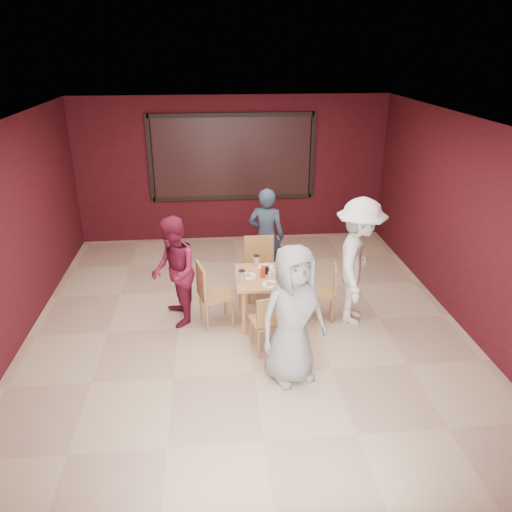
{
  "coord_description": "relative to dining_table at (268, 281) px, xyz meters",
  "views": [
    {
      "loc": [
        -0.44,
        -6.07,
        3.68
      ],
      "look_at": [
        0.14,
        0.13,
        1.01
      ],
      "focal_mm": 35.0,
      "sensor_mm": 36.0,
      "label": 1
    }
  ],
  "objects": [
    {
      "name": "chair_left",
      "position": [
        -0.8,
        -0.04,
        -0.1
      ],
      "size": [
        0.54,
        0.54,
        0.92
      ],
      "color": "#B27945",
      "rests_on": "floor"
    },
    {
      "name": "diner_front",
      "position": [
        0.13,
        -1.34,
        0.22
      ],
      "size": [
        0.96,
        0.8,
        1.69
      ],
      "primitive_type": "imported",
      "rotation": [
        0.0,
        0.0,
        0.37
      ],
      "color": "gray",
      "rests_on": "floor"
    },
    {
      "name": "chair_right",
      "position": [
        0.84,
        -0.01,
        -0.17
      ],
      "size": [
        0.46,
        0.46,
        0.81
      ],
      "color": "#B27945",
      "rests_on": "floor"
    },
    {
      "name": "chair_front",
      "position": [
        -0.08,
        -0.8,
        -0.15
      ],
      "size": [
        0.48,
        0.48,
        0.83
      ],
      "color": "#B27945",
      "rests_on": "floor"
    },
    {
      "name": "dining_table",
      "position": [
        0.0,
        0.0,
        0.0
      ],
      "size": [
        0.9,
        0.9,
        0.86
      ],
      "color": "tan",
      "rests_on": "floor"
    },
    {
      "name": "chair_back",
      "position": [
        -0.03,
        0.78,
        -0.09
      ],
      "size": [
        0.46,
        0.46,
        0.95
      ],
      "color": "#B27945",
      "rests_on": "floor"
    },
    {
      "name": "diner_left",
      "position": [
        -1.29,
        0.08,
        0.16
      ],
      "size": [
        0.74,
        0.86,
        1.56
      ],
      "primitive_type": "imported",
      "rotation": [
        0.0,
        0.0,
        -1.36
      ],
      "color": "maroon",
      "rests_on": "floor"
    },
    {
      "name": "diner_right",
      "position": [
        1.24,
        -0.1,
        0.28
      ],
      "size": [
        1.05,
        1.33,
        1.81
      ],
      "primitive_type": "imported",
      "rotation": [
        0.0,
        0.0,
        1.2
      ],
      "color": "white",
      "rests_on": "floor"
    },
    {
      "name": "window_blinds",
      "position": [
        -0.31,
        3.32,
        1.03
      ],
      "size": [
        3.0,
        0.02,
        1.5
      ],
      "primitive_type": "cube",
      "color": "black"
    },
    {
      "name": "diner_back",
      "position": [
        0.12,
        1.25,
        0.18
      ],
      "size": [
        0.67,
        0.53,
        1.6
      ],
      "primitive_type": "imported",
      "rotation": [
        0.0,
        0.0,
        2.86
      ],
      "color": "#29384A",
      "rests_on": "floor"
    },
    {
      "name": "floor",
      "position": [
        -0.31,
        -0.13,
        -0.62
      ],
      "size": [
        7.0,
        7.0,
        0.0
      ],
      "primitive_type": "plane",
      "color": "#C9AE8C",
      "rests_on": "ground"
    }
  ]
}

